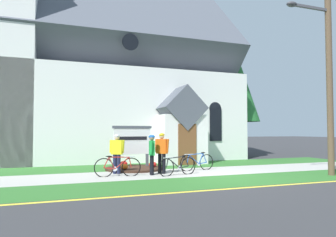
{
  "coord_description": "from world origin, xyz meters",
  "views": [
    {
      "loc": [
        -6.06,
        -10.38,
        1.72
      ],
      "look_at": [
        -1.25,
        3.14,
        2.32
      ],
      "focal_mm": 32.92,
      "sensor_mm": 36.0,
      "label": 1
    }
  ],
  "objects": [
    {
      "name": "bicycle_black",
      "position": [
        -3.94,
        1.33,
        0.38
      ],
      "size": [
        1.75,
        0.27,
        0.82
      ],
      "color": "black",
      "rests_on": "ground"
    },
    {
      "name": "flower_bed",
      "position": [
        -2.84,
        3.21,
        0.07
      ],
      "size": [
        2.58,
        2.58,
        0.34
      ],
      "color": "#382319",
      "rests_on": "ground"
    },
    {
      "name": "church_building",
      "position": [
        -2.78,
        10.89,
        5.04
      ],
      "size": [
        15.18,
        12.58,
        13.76
      ],
      "color": "white",
      "rests_on": "ground"
    },
    {
      "name": "bicycle_orange",
      "position": [
        -1.65,
        0.88,
        0.37
      ],
      "size": [
        1.71,
        0.44,
        0.8
      ],
      "color": "black",
      "rests_on": "ground"
    },
    {
      "name": "church_lawn",
      "position": [
        -2.48,
        4.3,
        0.0
      ],
      "size": [
        24.0,
        2.93,
        0.01
      ],
      "primitive_type": "cube",
      "color": "#2D6628",
      "rests_on": "ground"
    },
    {
      "name": "ground",
      "position": [
        0.0,
        4.0,
        0.0
      ],
      "size": [
        140.0,
        140.0,
        0.0
      ],
      "primitive_type": "plane",
      "color": "#333335"
    },
    {
      "name": "grass_verge",
      "position": [
        -2.48,
        -0.92,
        0.0
      ],
      "size": [
        32.0,
        2.37,
        0.01
      ],
      "primitive_type": "cube",
      "color": "#2D6628",
      "rests_on": "ground"
    },
    {
      "name": "church_sign",
      "position": [
        -2.84,
        3.63,
        1.26
      ],
      "size": [
        1.87,
        0.23,
        1.98
      ],
      "color": "#474C56",
      "rests_on": "ground"
    },
    {
      "name": "cyclist_in_orange_jersey",
      "position": [
        -3.83,
        2.07,
        0.93
      ],
      "size": [
        0.54,
        0.51,
        1.6
      ],
      "color": "#191E38",
      "rests_on": "ground"
    },
    {
      "name": "distant_hill",
      "position": [
        -12.61,
        76.47,
        0.0
      ],
      "size": [
        83.32,
        39.95,
        19.43
      ],
      "primitive_type": "ellipsoid",
      "color": "#847A5B",
      "rests_on": "ground"
    },
    {
      "name": "bicycle_silver",
      "position": [
        -0.3,
        1.98,
        0.37
      ],
      "size": [
        1.71,
        0.28,
        0.82
      ],
      "color": "black",
      "rests_on": "ground"
    },
    {
      "name": "roadside_conifer",
      "position": [
        5.35,
        8.04,
        5.05
      ],
      "size": [
        3.42,
        3.42,
        7.76
      ],
      "color": "#3D2D1E",
      "rests_on": "ground"
    },
    {
      "name": "sidewalk_slab",
      "position": [
        -2.48,
        1.55,
        0.01
      ],
      "size": [
        32.0,
        2.57,
        0.01
      ],
      "primitive_type": "cube",
      "color": "#A8A59E",
      "rests_on": "ground"
    },
    {
      "name": "cyclist_in_red_jersey",
      "position": [
        -2.1,
        1.52,
        0.96
      ],
      "size": [
        0.46,
        0.59,
        1.65
      ],
      "color": "black",
      "rests_on": "ground"
    },
    {
      "name": "curb_paint_stripe",
      "position": [
        -2.48,
        -2.26,
        0.0
      ],
      "size": [
        28.0,
        0.16,
        0.01
      ],
      "primitive_type": "cube",
      "color": "yellow",
      "rests_on": "ground"
    },
    {
      "name": "utility_pole",
      "position": [
        3.94,
        -1.11,
        4.96
      ],
      "size": [
        3.12,
        0.28,
        8.96
      ],
      "color": "brown",
      "rests_on": "ground"
    },
    {
      "name": "cyclist_in_green_jersey",
      "position": [
        -2.58,
        1.31,
        0.91
      ],
      "size": [
        0.29,
        0.65,
        1.58
      ],
      "color": "black",
      "rests_on": "ground"
    }
  ]
}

